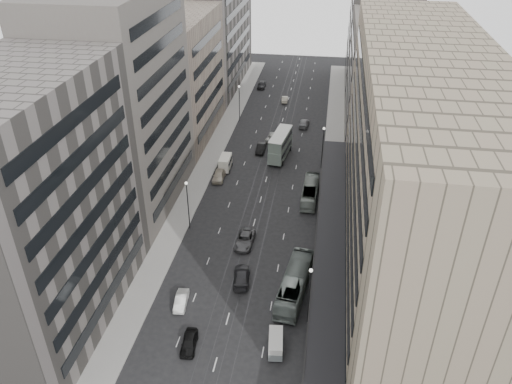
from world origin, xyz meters
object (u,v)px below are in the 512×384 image
Objects in this scene: panel_van at (225,163)px; sedan_1 at (181,300)px; sedan_0 at (189,342)px; bus_far at (310,192)px; sedan_2 at (245,240)px; bus_near at (295,283)px; vw_microbus at (276,343)px; double_decker at (280,145)px.

panel_van is 1.06× the size of sedan_1.
bus_far is at bearing 66.43° from sedan_0.
sedan_2 reaches higher than sedan_0.
sedan_0 is at bearing 51.43° from bus_near.
vw_microbus is at bearing -29.08° from sedan_1.
sedan_2 is at bearing 61.65° from sedan_1.
bus_far is 2.57× the size of vw_microbus.
panel_van is (-15.80, 31.73, -0.21)m from bus_near.
bus_near is at bearing -73.12° from double_decker.
bus_far is 2.44× the size of sedan_0.
bus_far is at bearing 56.93° from sedan_1.
bus_near is at bearing 39.19° from sedan_0.
bus_near is 1.19× the size of bus_far.
bus_near reaches higher than sedan_1.
sedan_1 is 0.74× the size of sedan_2.
vw_microbus reaches higher than sedan_1.
sedan_1 is at bearing -110.97° from sedan_2.
double_decker reaches higher than bus_far.
double_decker is 49.43m from sedan_0.
bus_near is 1.26× the size of double_decker.
sedan_2 is (2.94, 20.31, 0.06)m from sedan_0.
bus_near is 2.92× the size of sedan_0.
bus_far reaches higher than panel_van.
bus_far is 31.56m from sedan_1.
bus_near reaches higher than panel_van.
vw_microbus is 0.98× the size of sedan_1.
double_decker is at bearing -73.41° from bus_near.
panel_van is 23.48m from sedan_2.
bus_near is at bearing -47.37° from sedan_2.
bus_near is at bearing 76.76° from vw_microbus.
sedan_0 is at bearing -84.99° from panel_van.
double_decker is at bearing 87.73° from sedan_2.
panel_van is 1.03× the size of sedan_0.
double_decker is 11.73m from panel_van.
bus_far is 1.85× the size of sedan_2.
sedan_2 is (7.57, -22.22, -0.72)m from panel_van.
vw_microbus is 9.93m from sedan_0.
sedan_1 is at bearing 24.34° from bus_near.
double_decker is 2.32× the size of sedan_0.
panel_van is (-16.34, 8.00, 0.06)m from bus_far.
sedan_2 is at bearing 104.14° from vw_microbus.
double_decker is 1.75× the size of sedan_2.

